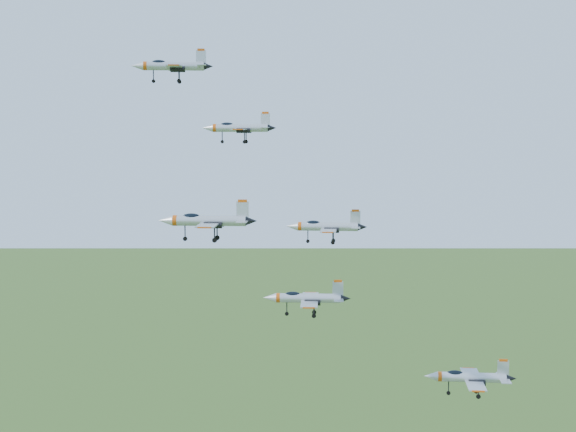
{
  "coord_description": "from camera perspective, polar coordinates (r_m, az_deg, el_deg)",
  "views": [
    {
      "loc": [
        8.32,
        -113.29,
        143.33
      ],
      "look_at": [
        3.55,
        -1.02,
        131.66
      ],
      "focal_mm": 50.0,
      "sensor_mm": 36.0,
      "label": 1
    }
  ],
  "objects": [
    {
      "name": "jet_trail",
      "position": [
        113.94,
        12.74,
        -11.11
      ],
      "size": [
        12.49,
        10.31,
        3.34
      ],
      "rotation": [
        0.0,
        0.0,
        -0.05
      ],
      "color": "#ACB0B9"
    },
    {
      "name": "jet_right_high",
      "position": [
        100.71,
        -5.83,
        -0.32
      ],
      "size": [
        12.5,
        10.27,
        3.35
      ],
      "rotation": [
        0.0,
        0.0,
        -0.01
      ],
      "color": "#ACB0B9"
    },
    {
      "name": "jet_right_low",
      "position": [
        108.53,
        1.27,
        -5.84
      ],
      "size": [
        11.84,
        9.71,
        3.17
      ],
      "rotation": [
        0.0,
        0.0,
        -0.01
      ],
      "color": "#ACB0B9"
    },
    {
      "name": "jet_lead",
      "position": [
        122.99,
        -8.31,
        10.52
      ],
      "size": [
        12.25,
        10.23,
        3.28
      ],
      "rotation": [
        0.0,
        0.0,
        0.14
      ],
      "color": "#ACB0B9"
    },
    {
      "name": "jet_left_high",
      "position": [
        117.75,
        -3.56,
        6.28
      ],
      "size": [
        10.94,
        9.0,
        2.93
      ],
      "rotation": [
        0.0,
        0.0,
        -0.02
      ],
      "color": "#ACB0B9"
    },
    {
      "name": "jet_left_low",
      "position": [
        124.41,
        2.68,
        -0.74
      ],
      "size": [
        12.68,
        10.46,
        3.39
      ],
      "rotation": [
        0.0,
        0.0,
        -0.05
      ],
      "color": "#ACB0B9"
    }
  ]
}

